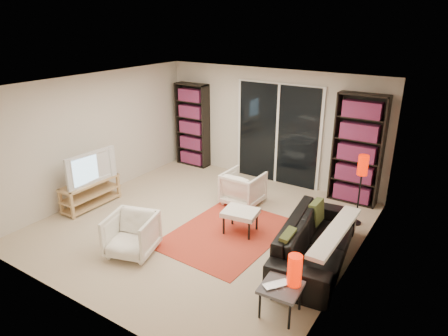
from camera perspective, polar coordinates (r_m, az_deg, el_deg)
The scene contains 20 objects.
floor at distance 7.01m, azimuth -3.08°, elevation -8.01°, with size 5.00×5.00×0.00m, color #CBB394.
wall_back at distance 8.57m, azimuth 6.63°, elevation 5.99°, with size 5.00×0.02×2.40m, color beige.
wall_front at distance 4.89m, azimuth -20.86°, elevation -7.08°, with size 5.00×0.02×2.40m, color beige.
wall_left at distance 8.18m, azimuth -17.66°, elevation 4.41°, with size 0.02×5.00×2.40m, color beige.
wall_right at distance 5.52m, azimuth 18.27°, elevation -3.51°, with size 0.02×5.00×2.40m, color beige.
ceiling at distance 6.21m, azimuth -3.51°, elevation 11.76°, with size 5.00×5.00×0.02m, color white.
sliding_door at distance 8.49m, azimuth 7.69°, elevation 4.76°, with size 1.92×0.08×2.16m.
bookshelf_left at distance 9.48m, azimuth -4.53°, elevation 6.12°, with size 0.80×0.30×1.95m.
bookshelf_right at distance 7.83m, azimuth 18.54°, elevation 2.46°, with size 0.90×0.30×2.10m.
tv_stand at distance 7.94m, azimuth -18.50°, elevation -3.40°, with size 0.37×1.16×0.50m.
tv at distance 7.73m, azimuth -18.85°, elevation 0.19°, with size 1.04×0.14×0.60m, color black.
rug at distance 6.71m, azimuth 0.47°, elevation -9.32°, with size 1.58×2.14×0.01m, color #C03925.
sofa at distance 6.05m, azimuth 13.00°, elevation -10.12°, with size 2.18×0.85×0.64m, color black.
armchair_back at distance 7.61m, azimuth 2.75°, elevation -2.86°, with size 0.69×0.71×0.64m, color white.
armchair_front at distance 6.22m, azimuth -13.06°, elevation -9.26°, with size 0.68×0.70×0.63m, color white.
ottoman at distance 6.60m, azimuth 2.38°, elevation -6.51°, with size 0.62×0.53×0.40m.
side_table at distance 4.98m, azimuth 8.14°, elevation -16.79°, with size 0.49×0.49×0.40m.
laptop at distance 4.91m, azimuth 7.72°, elevation -16.50°, with size 0.31×0.20×0.02m, color silver.
table_lamp at distance 4.90m, azimuth 10.05°, elevation -14.17°, with size 0.17×0.17×0.39m, color red.
floor_lamp at distance 7.01m, azimuth 19.10°, elevation -0.71°, with size 0.19×0.19×1.25m.
Camera 1 is at (3.64, -4.94, 3.38)m, focal length 32.00 mm.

